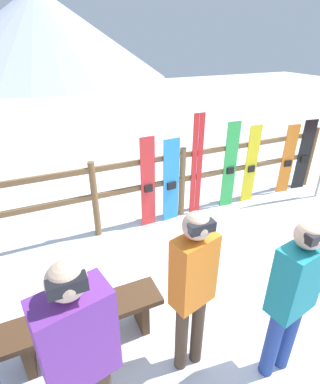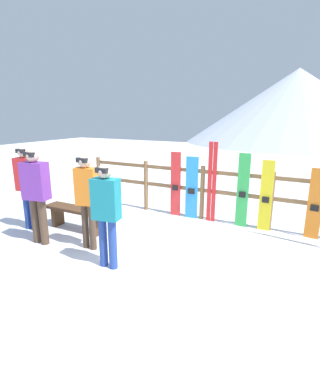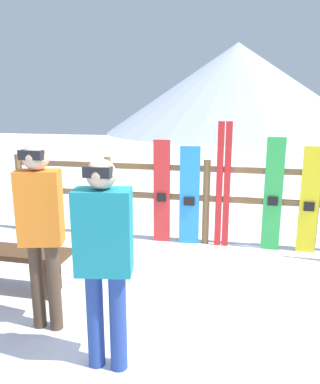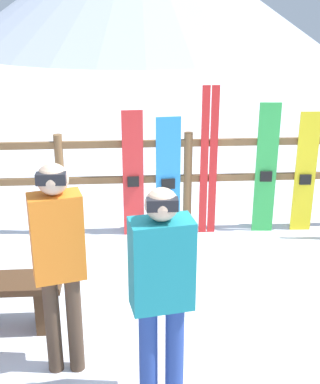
{
  "view_description": "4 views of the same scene",
  "coord_description": "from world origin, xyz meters",
  "px_view_note": "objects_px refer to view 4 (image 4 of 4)",
  "views": [
    {
      "loc": [
        -2.2,
        -1.83,
        2.8
      ],
      "look_at": [
        -0.77,
        1.36,
        0.98
      ],
      "focal_mm": 28.0,
      "sensor_mm": 36.0,
      "label": 1
    },
    {
      "loc": [
        2.24,
        -4.06,
        2.33
      ],
      "look_at": [
        -0.52,
        1.1,
        0.81
      ],
      "focal_mm": 28.0,
      "sensor_mm": 36.0,
      "label": 2
    },
    {
      "loc": [
        0.44,
        -3.06,
        2.01
      ],
      "look_at": [
        -0.49,
        1.27,
        0.95
      ],
      "focal_mm": 35.0,
      "sensor_mm": 36.0,
      "label": 3
    },
    {
      "loc": [
        -0.69,
        -3.71,
        2.8
      ],
      "look_at": [
        -0.39,
        1.19,
        0.89
      ],
      "focal_mm": 50.0,
      "sensor_mm": 36.0,
      "label": 4
    }
  ],
  "objects_px": {
    "snowboard_yellow": "(305,173)",
    "person_orange": "(58,254)",
    "snowboard_green": "(266,170)",
    "snowboard_blue": "(168,178)",
    "ski_pair_red": "(209,162)",
    "snowboard_red": "(133,175)",
    "person_teal": "(162,285)"
  },
  "relations": [
    {
      "from": "snowboard_yellow",
      "to": "person_orange",
      "type": "bearing_deg",
      "value": -137.41
    },
    {
      "from": "snowboard_green",
      "to": "snowboard_yellow",
      "type": "xyz_separation_m",
      "value": [
        0.47,
        -0.0,
        -0.05
      ]
    },
    {
      "from": "person_orange",
      "to": "snowboard_yellow",
      "type": "relative_size",
      "value": 1.15
    },
    {
      "from": "snowboard_blue",
      "to": "snowboard_yellow",
      "type": "relative_size",
      "value": 0.98
    },
    {
      "from": "ski_pair_red",
      "to": "snowboard_green",
      "type": "bearing_deg",
      "value": -0.28
    },
    {
      "from": "snowboard_green",
      "to": "snowboard_yellow",
      "type": "height_order",
      "value": "snowboard_green"
    },
    {
      "from": "snowboard_red",
      "to": "snowboard_green",
      "type": "bearing_deg",
      "value": 0.0
    },
    {
      "from": "ski_pair_red",
      "to": "snowboard_green",
      "type": "xyz_separation_m",
      "value": [
        0.68,
        -0.0,
        -0.1
      ]
    },
    {
      "from": "person_orange",
      "to": "snowboard_green",
      "type": "xyz_separation_m",
      "value": [
        2.12,
        2.38,
        -0.22
      ]
    },
    {
      "from": "snowboard_red",
      "to": "snowboard_green",
      "type": "distance_m",
      "value": 1.55
    },
    {
      "from": "person_teal",
      "to": "snowboard_yellow",
      "type": "xyz_separation_m",
      "value": [
        1.88,
        2.76,
        -0.23
      ]
    },
    {
      "from": "snowboard_red",
      "to": "ski_pair_red",
      "type": "height_order",
      "value": "ski_pair_red"
    },
    {
      "from": "snowboard_red",
      "to": "snowboard_yellow",
      "type": "xyz_separation_m",
      "value": [
        2.02,
        -0.0,
        -0.02
      ]
    },
    {
      "from": "person_teal",
      "to": "snowboard_green",
      "type": "xyz_separation_m",
      "value": [
        1.4,
        2.76,
        -0.17
      ]
    },
    {
      "from": "ski_pair_red",
      "to": "snowboard_yellow",
      "type": "xyz_separation_m",
      "value": [
        1.15,
        -0.0,
        -0.16
      ]
    },
    {
      "from": "snowboard_green",
      "to": "ski_pair_red",
      "type": "bearing_deg",
      "value": 179.72
    },
    {
      "from": "snowboard_blue",
      "to": "snowboard_green",
      "type": "xyz_separation_m",
      "value": [
        1.15,
        0.0,
        0.07
      ]
    },
    {
      "from": "person_teal",
      "to": "snowboard_blue",
      "type": "xyz_separation_m",
      "value": [
        0.26,
        2.76,
        -0.25
      ]
    },
    {
      "from": "person_teal",
      "to": "snowboard_yellow",
      "type": "relative_size",
      "value": 1.12
    },
    {
      "from": "snowboard_red",
      "to": "person_orange",
      "type": "bearing_deg",
      "value": -103.38
    },
    {
      "from": "snowboard_green",
      "to": "snowboard_blue",
      "type": "bearing_deg",
      "value": -179.99
    },
    {
      "from": "person_teal",
      "to": "snowboard_blue",
      "type": "height_order",
      "value": "person_teal"
    },
    {
      "from": "person_teal",
      "to": "snowboard_green",
      "type": "bearing_deg",
      "value": 63.06
    },
    {
      "from": "snowboard_blue",
      "to": "snowboard_yellow",
      "type": "xyz_separation_m",
      "value": [
        1.62,
        0.0,
        0.02
      ]
    },
    {
      "from": "ski_pair_red",
      "to": "snowboard_yellow",
      "type": "distance_m",
      "value": 1.16
    },
    {
      "from": "person_orange",
      "to": "snowboard_yellow",
      "type": "height_order",
      "value": "person_orange"
    },
    {
      "from": "person_teal",
      "to": "snowboard_yellow",
      "type": "distance_m",
      "value": 3.35
    },
    {
      "from": "person_orange",
      "to": "snowboard_red",
      "type": "height_order",
      "value": "person_orange"
    },
    {
      "from": "snowboard_blue",
      "to": "ski_pair_red",
      "type": "height_order",
      "value": "ski_pair_red"
    },
    {
      "from": "snowboard_blue",
      "to": "snowboard_red",
      "type": "bearing_deg",
      "value": 179.99
    },
    {
      "from": "snowboard_red",
      "to": "snowboard_yellow",
      "type": "height_order",
      "value": "snowboard_red"
    },
    {
      "from": "snowboard_red",
      "to": "snowboard_green",
      "type": "xyz_separation_m",
      "value": [
        1.55,
        0.0,
        0.03
      ]
    }
  ]
}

